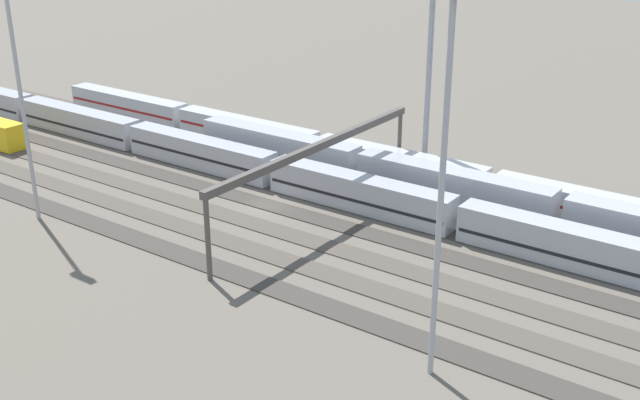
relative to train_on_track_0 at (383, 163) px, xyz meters
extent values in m
plane|color=#60594F|center=(6.16, 15.00, -2.07)|extent=(400.00, 400.00, 0.00)
cube|color=#4C443D|center=(6.16, 0.00, -2.01)|extent=(140.00, 2.80, 0.12)
cube|color=#4C443D|center=(6.16, 5.00, -2.01)|extent=(140.00, 2.80, 0.12)
cube|color=#3D3833|center=(6.16, 10.00, -2.01)|extent=(140.00, 2.80, 0.12)
cube|color=#3D3833|center=(6.16, 15.00, -2.01)|extent=(140.00, 2.80, 0.12)
cube|color=#4C443D|center=(6.16, 20.00, -2.01)|extent=(140.00, 2.80, 0.12)
cube|color=#4C443D|center=(6.16, 25.00, -2.01)|extent=(140.00, 2.80, 0.12)
cube|color=#3D3833|center=(6.16, 30.00, -2.01)|extent=(140.00, 2.80, 0.12)
cube|color=#B7BABF|center=(-26.35, 0.00, -0.05)|extent=(23.00, 3.00, 3.80)
cube|color=maroon|center=(-26.35, 0.00, 0.14)|extent=(22.40, 3.06, 0.36)
cube|color=#B7BABF|center=(-2.15, 0.00, -0.05)|extent=(23.00, 3.00, 3.80)
cube|color=maroon|center=(-2.15, 0.00, -0.59)|extent=(22.40, 3.06, 0.36)
cube|color=#B7BABF|center=(22.05, 0.00, -0.05)|extent=(23.00, 3.00, 3.80)
cube|color=maroon|center=(22.05, 0.00, 0.14)|extent=(22.40, 3.06, 0.36)
cube|color=#B7BABF|center=(46.25, 0.00, -0.05)|extent=(23.00, 3.00, 3.80)
cube|color=maroon|center=(46.25, 0.00, -0.01)|extent=(22.40, 3.06, 0.36)
cube|color=#A8AAB2|center=(-11.87, 5.00, 0.55)|extent=(23.00, 3.00, 5.00)
cube|color=#A8AAB2|center=(12.33, 5.00, 0.55)|extent=(23.00, 3.00, 5.00)
cube|color=#A8AAB2|center=(-27.18, 10.00, -0.05)|extent=(23.00, 3.00, 3.80)
cube|color=black|center=(-27.18, 10.00, -0.55)|extent=(22.40, 3.06, 0.36)
cube|color=#A8AAB2|center=(-2.98, 10.00, -0.05)|extent=(23.00, 3.00, 3.80)
cube|color=black|center=(-2.98, 10.00, -0.43)|extent=(22.40, 3.06, 0.36)
cube|color=#A8AAB2|center=(21.22, 10.00, -0.05)|extent=(23.00, 3.00, 3.80)
cube|color=black|center=(21.22, 10.00, -0.10)|extent=(22.40, 3.06, 0.36)
cube|color=#A8AAB2|center=(45.42, 10.00, -0.05)|extent=(23.00, 3.00, 3.80)
cube|color=black|center=(45.42, 10.00, -0.46)|extent=(22.40, 3.06, 0.36)
cylinder|color=#9EA0A5|center=(-4.14, -2.62, 11.19)|extent=(0.44, 0.44, 26.52)
cylinder|color=#9EA0A5|center=(24.11, 32.45, 10.89)|extent=(0.44, 0.44, 25.92)
cylinder|color=#9EA0A5|center=(-4.17, -3.11, 12.34)|extent=(0.44, 0.44, 28.83)
cylinder|color=#9EA0A5|center=(-24.46, 33.38, 11.58)|extent=(0.44, 0.44, 27.29)
cylinder|color=#4C4742|center=(-1.01, -2.10, 1.93)|extent=(0.50, 0.50, 8.00)
cylinder|color=#4C4742|center=(-1.01, 32.10, 1.93)|extent=(0.50, 0.50, 8.00)
cube|color=#4C4742|center=(-1.01, 15.00, 6.33)|extent=(0.70, 35.00, 0.80)
camera|label=1|loc=(-46.18, 77.80, 31.48)|focal=43.56mm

